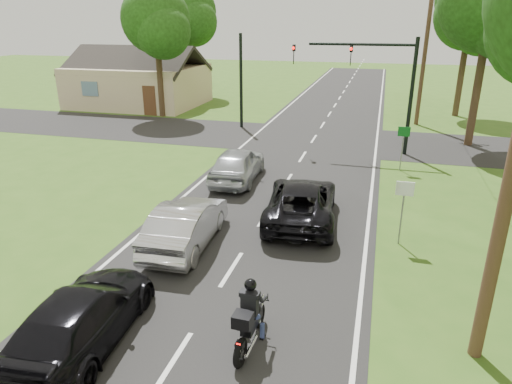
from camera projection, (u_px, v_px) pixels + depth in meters
The scene contains 18 objects.
ground at pixel (231, 269), 13.22m from camera, with size 140.00×140.00×0.00m, color #345A19.
road at pixel (295, 168), 22.24m from camera, with size 8.00×100.00×0.01m, color black.
cross_road at pixel (314, 139), 27.65m from camera, with size 60.00×7.00×0.01m, color black.
motorcycle_rider at pixel (249, 321), 9.89m from camera, with size 0.55×1.96×1.69m.
dark_suv at pixel (301, 201), 16.25m from camera, with size 2.36×5.11×1.42m, color black.
silver_sedan at pixel (186, 224), 14.41m from camera, with size 1.53×4.40×1.45m, color silver.
silver_suv at pixel (237, 164), 20.25m from camera, with size 1.80×4.47×1.52m, color #AFB3B7.
dark_car_behind at pixel (82, 317), 10.00m from camera, with size 1.86×4.58×1.33m, color black.
traffic_signal at pixel (376, 74), 23.56m from camera, with size 6.38×0.44×6.00m.
signal_pole_far at pixel (241, 82), 29.68m from camera, with size 0.20×0.20×6.00m, color black.
utility_pole_far at pixel (426, 47), 29.73m from camera, with size 1.60×0.28×10.00m.
sign_white at pixel (404, 198), 14.18m from camera, with size 0.55×0.07×2.12m.
sign_green at pixel (403, 138), 21.35m from camera, with size 0.55×0.07×2.12m.
tree_row_d at pixel (498, 6), 23.45m from camera, with size 5.76×5.58×10.45m.
tree_row_e at pixel (475, 19), 31.71m from camera, with size 5.28×5.12×9.61m.
tree_left_near at pixel (158, 23), 31.65m from camera, with size 5.12×4.96×9.22m.
tree_left_far at pixel (189, 15), 40.91m from camera, with size 5.76×5.58×10.14m.
house at pixel (139, 83), 38.19m from camera, with size 10.20×8.00×4.84m.
Camera 1 is at (3.74, -10.97, 6.79)m, focal length 32.00 mm.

